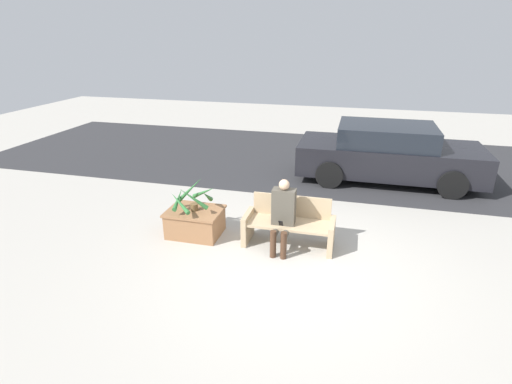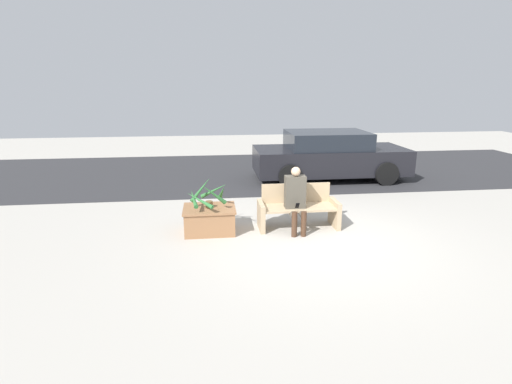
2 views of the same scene
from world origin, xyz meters
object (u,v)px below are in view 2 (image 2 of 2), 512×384
object	(u,v)px
planter_box	(210,219)
potted_plant	(208,195)
parked_car	(329,156)
person_seated	(296,197)
bench	(298,208)

from	to	relation	value
planter_box	potted_plant	xyz separation A→B (m)	(-0.02, -0.01, 0.47)
planter_box	parked_car	bearing A→B (deg)	48.25
person_seated	parked_car	world-z (taller)	parked_car
planter_box	person_seated	bearing A→B (deg)	-3.62
potted_plant	parked_car	world-z (taller)	parked_car
planter_box	potted_plant	world-z (taller)	potted_plant
bench	person_seated	xyz separation A→B (m)	(-0.09, -0.18, 0.28)
planter_box	bench	bearing A→B (deg)	2.58
person_seated	bench	bearing A→B (deg)	64.34
bench	potted_plant	xyz separation A→B (m)	(-1.75, -0.08, 0.35)
bench	person_seated	world-z (taller)	person_seated
person_seated	potted_plant	size ratio (longest dim) A/B	1.50
potted_plant	planter_box	bearing A→B (deg)	12.80
bench	parked_car	distance (m)	4.24
bench	person_seated	distance (m)	0.35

